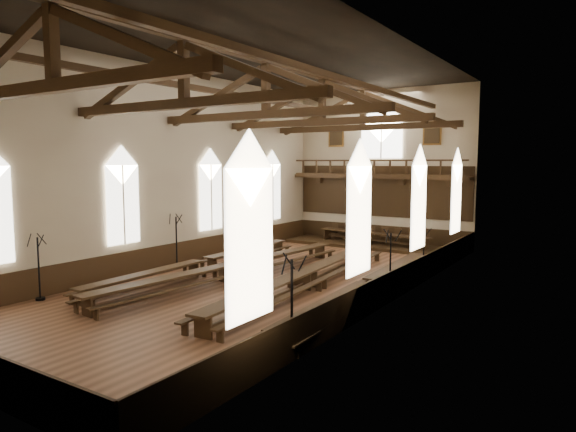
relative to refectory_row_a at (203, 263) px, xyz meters
The scene contains 21 objects.
ground 3.59m from the refectory_row_a, ahead, with size 26.00×26.00×0.00m, color brown.
room_walls 6.92m from the refectory_row_a, ahead, with size 26.00×26.00×26.00m.
wainscot_band 3.56m from the refectory_row_a, ahead, with size 12.00×26.00×1.20m.
side_windows 4.79m from the refectory_row_a, ahead, with size 11.85×19.80×4.50m.
end_window 15.23m from the refectory_row_a, 74.99° to the left, with size 2.80×0.12×3.80m.
minstrels_gallery 13.86m from the refectory_row_a, 74.73° to the left, with size 11.80×1.24×3.70m.
portraits 15.17m from the refectory_row_a, 74.99° to the left, with size 7.75×0.09×1.45m.
roof_trusses 8.47m from the refectory_row_a, ahead, with size 11.70×25.70×2.80m.
refectory_row_a is the anchor object (origin of this frame).
refectory_row_b 2.15m from the refectory_row_a, 11.65° to the right, with size 2.31×14.84×0.78m.
refectory_row_c 5.71m from the refectory_row_a, ahead, with size 2.22×15.06×0.81m.
refectory_row_d 8.54m from the refectory_row_a, ahead, with size 1.78×14.25×0.73m.
dais 12.29m from the refectory_row_a, 72.39° to the left, with size 11.40×2.88×0.19m, color #301D0E.
high_table 12.29m from the refectory_row_a, 72.39° to the left, with size 7.69×1.79×0.72m.
high_chairs 13.00m from the refectory_row_a, 73.39° to the left, with size 6.78×0.49×1.00m.
candelabrum_left_near 7.36m from the refectory_row_a, 105.84° to the right, with size 0.72×0.80×2.62m.
candelabrum_left_mid 2.05m from the refectory_row_a, behind, with size 0.80×0.83×2.76m.
candelabrum_left_far 6.03m from the refectory_row_a, 109.47° to the left, with size 0.66×0.70×2.31m.
candelabrum_right_near 11.07m from the refectory_row_a, 34.75° to the right, with size 0.84×0.82×2.80m.
candelabrum_right_mid 9.16m from the refectory_row_a, ahead, with size 0.80×0.77×2.67m.
candelabrum_right_far 10.50m from the refectory_row_a, 30.02° to the left, with size 0.71×0.65×2.32m.
Camera 1 is at (13.11, -18.50, 5.34)m, focal length 32.00 mm.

